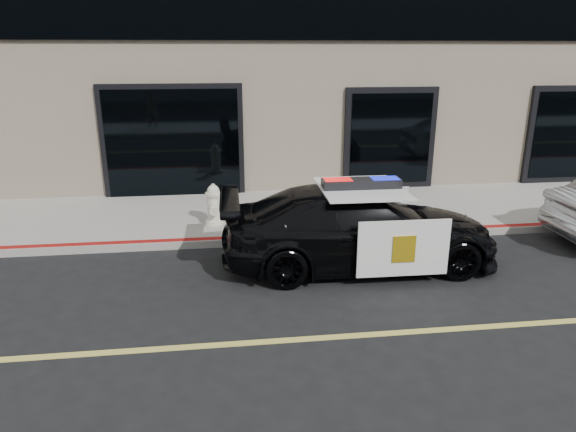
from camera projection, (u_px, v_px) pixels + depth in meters
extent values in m
plane|color=black|center=(214.00, 346.00, 6.61)|extent=(120.00, 120.00, 0.00)
cube|color=gray|center=(216.00, 216.00, 11.54)|extent=(60.00, 3.50, 0.15)
imported|color=black|center=(359.00, 227.00, 8.90)|extent=(2.07, 4.83, 1.39)
cube|color=white|center=(404.00, 249.00, 8.02)|extent=(1.48, 0.05, 0.92)
cube|color=white|center=(370.00, 211.00, 9.90)|extent=(1.48, 0.05, 0.92)
cube|color=white|center=(361.00, 188.00, 8.69)|extent=(1.41, 1.68, 0.02)
cube|color=gold|center=(404.00, 249.00, 7.99)|extent=(0.37, 0.02, 0.44)
cube|color=black|center=(361.00, 184.00, 8.66)|extent=(1.33, 0.36, 0.16)
cube|color=red|center=(338.00, 184.00, 8.61)|extent=(0.47, 0.31, 0.15)
cube|color=#0C19CC|center=(385.00, 182.00, 8.70)|extent=(0.47, 0.31, 0.15)
cylinder|color=silver|center=(215.00, 222.00, 10.78)|extent=(0.39, 0.39, 0.09)
cylinder|color=silver|center=(214.00, 207.00, 10.68)|extent=(0.28, 0.28, 0.54)
cylinder|color=silver|center=(213.00, 194.00, 10.59)|extent=(0.33, 0.33, 0.06)
sphere|color=silver|center=(213.00, 191.00, 10.57)|extent=(0.25, 0.25, 0.25)
cylinder|color=silver|center=(213.00, 186.00, 10.54)|extent=(0.08, 0.08, 0.08)
cylinder|color=silver|center=(214.00, 201.00, 10.83)|extent=(0.14, 0.13, 0.14)
cylinder|color=silver|center=(214.00, 206.00, 10.49)|extent=(0.14, 0.13, 0.14)
cylinder|color=silver|center=(214.00, 210.00, 10.48)|extent=(0.18, 0.15, 0.18)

